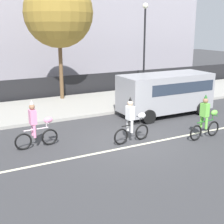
{
  "coord_description": "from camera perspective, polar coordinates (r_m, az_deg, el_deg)",
  "views": [
    {
      "loc": [
        -6.3,
        -10.39,
        4.61
      ],
      "look_at": [
        -0.28,
        1.2,
        1.0
      ],
      "focal_mm": 50.0,
      "sensor_mm": 36.0,
      "label": 1
    }
  ],
  "objects": [
    {
      "name": "street_tree_near_lamp",
      "position": [
        19.72,
        -9.75,
        17.44
      ],
      "size": [
        4.15,
        4.15,
        7.3
      ],
      "color": "brown",
      "rests_on": "sidewalk_curb"
    },
    {
      "name": "parade_cyclist_pink",
      "position": [
        12.42,
        -13.68,
        -2.67
      ],
      "size": [
        1.72,
        0.5,
        1.92
      ],
      "color": "black",
      "rests_on": "ground"
    },
    {
      "name": "sidewalk_curb",
      "position": [
        18.59,
        -6.79,
        1.22
      ],
      "size": [
        60.0,
        5.0,
        0.15
      ],
      "primitive_type": "cube",
      "color": "#9E9B93",
      "rests_on": "ground"
    },
    {
      "name": "fence_line",
      "position": [
        21.13,
        -9.66,
        4.57
      ],
      "size": [
        40.0,
        0.08,
        1.4
      ],
      "primitive_type": "cube",
      "color": "black",
      "rests_on": "ground"
    },
    {
      "name": "parked_van_grey",
      "position": [
        16.86,
        9.95,
        3.82
      ],
      "size": [
        5.0,
        2.22,
        2.18
      ],
      "color": "#99999E",
      "rests_on": "ground"
    },
    {
      "name": "pedestrian_onlooker",
      "position": [
        19.0,
        8.24,
        4.37
      ],
      "size": [
        0.32,
        0.2,
        1.62
      ],
      "color": "#33333D",
      "rests_on": "sidewalk_curb"
    },
    {
      "name": "parade_cyclist_lime",
      "position": [
        13.65,
        16.79,
        -1.26
      ],
      "size": [
        1.72,
        0.5,
        1.92
      ],
      "color": "black",
      "rests_on": "ground"
    },
    {
      "name": "ground_plane",
      "position": [
        13.0,
        3.54,
        -5.36
      ],
      "size": [
        80.0,
        80.0,
        0.0
      ],
      "primitive_type": "plane",
      "color": "#38383A"
    },
    {
      "name": "road_centre_line",
      "position": [
        12.6,
        4.72,
        -6.05
      ],
      "size": [
        36.0,
        0.14,
        0.01
      ],
      "primitive_type": "cube",
      "color": "beige",
      "rests_on": "ground"
    },
    {
      "name": "building_backdrop",
      "position": [
        29.49,
        -12.24,
        13.04
      ],
      "size": [
        28.0,
        8.0,
        7.09
      ],
      "primitive_type": "cube",
      "color": "#99939E",
      "rests_on": "ground"
    },
    {
      "name": "street_lamp_post",
      "position": [
        20.62,
        5.98,
        13.64
      ],
      "size": [
        0.36,
        0.36,
        5.86
      ],
      "color": "black",
      "rests_on": "sidewalk_curb"
    },
    {
      "name": "parade_cyclist_zebra",
      "position": [
        12.66,
        3.71,
        -1.91
      ],
      "size": [
        1.72,
        0.5,
        1.92
      ],
      "color": "black",
      "rests_on": "ground"
    }
  ]
}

